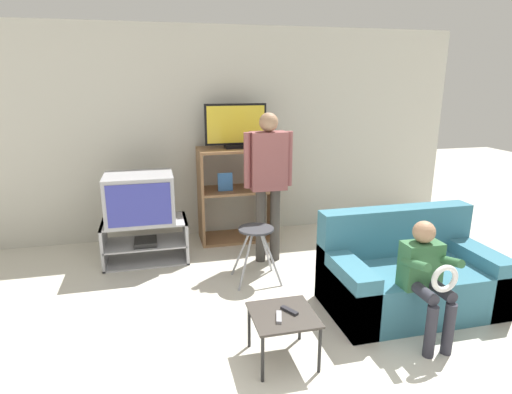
{
  "coord_description": "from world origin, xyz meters",
  "views": [
    {
      "loc": [
        -0.8,
        -1.81,
        1.96
      ],
      "look_at": [
        0.12,
        1.95,
        0.9
      ],
      "focal_mm": 30.0,
      "sensor_mm": 36.0,
      "label": 1
    }
  ],
  "objects_px": {
    "person_standing_adult": "(268,174)",
    "tv_stand": "(146,241)",
    "media_shelf": "(238,193)",
    "snack_table": "(283,319)",
    "remote_control_white": "(279,317)",
    "person_seated_child": "(427,273)",
    "couch": "(408,276)",
    "television_main": "(140,198)",
    "remote_control_black": "(289,311)",
    "folding_stool": "(256,237)",
    "television_flat": "(236,127)"
  },
  "relations": [
    {
      "from": "person_standing_adult",
      "to": "tv_stand",
      "type": "bearing_deg",
      "value": 167.22
    },
    {
      "from": "media_shelf",
      "to": "snack_table",
      "type": "distance_m",
      "value": 2.51
    },
    {
      "from": "remote_control_white",
      "to": "person_seated_child",
      "type": "xyz_separation_m",
      "value": [
        1.17,
        0.05,
        0.18
      ]
    },
    {
      "from": "media_shelf",
      "to": "person_standing_adult",
      "type": "relative_size",
      "value": 0.71
    },
    {
      "from": "couch",
      "to": "remote_control_white",
      "type": "bearing_deg",
      "value": -158.74
    },
    {
      "from": "media_shelf",
      "to": "snack_table",
      "type": "bearing_deg",
      "value": -93.95
    },
    {
      "from": "television_main",
      "to": "person_standing_adult",
      "type": "xyz_separation_m",
      "value": [
        1.35,
        -0.3,
        0.26
      ]
    },
    {
      "from": "television_main",
      "to": "snack_table",
      "type": "height_order",
      "value": "television_main"
    },
    {
      "from": "remote_control_white",
      "to": "couch",
      "type": "relative_size",
      "value": 0.1
    },
    {
      "from": "remote_control_black",
      "to": "television_main",
      "type": "bearing_deg",
      "value": 87.63
    },
    {
      "from": "media_shelf",
      "to": "remote_control_white",
      "type": "xyz_separation_m",
      "value": [
        -0.22,
        -2.54,
        -0.22
      ]
    },
    {
      "from": "person_standing_adult",
      "to": "couch",
      "type": "bearing_deg",
      "value": -53.32
    },
    {
      "from": "media_shelf",
      "to": "folding_stool",
      "type": "xyz_separation_m",
      "value": [
        -0.06,
        -1.22,
        -0.13
      ]
    },
    {
      "from": "media_shelf",
      "to": "person_seated_child",
      "type": "height_order",
      "value": "media_shelf"
    },
    {
      "from": "tv_stand",
      "to": "folding_stool",
      "type": "height_order",
      "value": "folding_stool"
    },
    {
      "from": "remote_control_black",
      "to": "person_standing_adult",
      "type": "height_order",
      "value": "person_standing_adult"
    },
    {
      "from": "television_flat",
      "to": "person_seated_child",
      "type": "height_order",
      "value": "television_flat"
    },
    {
      "from": "remote_control_black",
      "to": "remote_control_white",
      "type": "distance_m",
      "value": 0.12
    },
    {
      "from": "tv_stand",
      "to": "remote_control_white",
      "type": "distance_m",
      "value": 2.28
    },
    {
      "from": "folding_stool",
      "to": "couch",
      "type": "distance_m",
      "value": 1.44
    },
    {
      "from": "couch",
      "to": "television_main",
      "type": "bearing_deg",
      "value": 145.76
    },
    {
      "from": "television_main",
      "to": "couch",
      "type": "height_order",
      "value": "television_main"
    },
    {
      "from": "tv_stand",
      "to": "television_flat",
      "type": "height_order",
      "value": "television_flat"
    },
    {
      "from": "remote_control_black",
      "to": "person_standing_adult",
      "type": "distance_m",
      "value": 1.86
    },
    {
      "from": "tv_stand",
      "to": "media_shelf",
      "type": "bearing_deg",
      "value": 21.72
    },
    {
      "from": "tv_stand",
      "to": "folding_stool",
      "type": "bearing_deg",
      "value": -35.33
    },
    {
      "from": "snack_table",
      "to": "person_standing_adult",
      "type": "bearing_deg",
      "value": 78.3
    },
    {
      "from": "tv_stand",
      "to": "couch",
      "type": "height_order",
      "value": "couch"
    },
    {
      "from": "remote_control_black",
      "to": "remote_control_white",
      "type": "xyz_separation_m",
      "value": [
        -0.1,
        -0.07,
        0.0
      ]
    },
    {
      "from": "television_main",
      "to": "folding_stool",
      "type": "xyz_separation_m",
      "value": [
        1.11,
        -0.76,
        -0.27
      ]
    },
    {
      "from": "couch",
      "to": "person_seated_child",
      "type": "height_order",
      "value": "person_seated_child"
    },
    {
      "from": "remote_control_white",
      "to": "television_main",
      "type": "bearing_deg",
      "value": 130.8
    },
    {
      "from": "tv_stand",
      "to": "couch",
      "type": "relative_size",
      "value": 0.63
    },
    {
      "from": "television_main",
      "to": "person_seated_child",
      "type": "relative_size",
      "value": 0.76
    },
    {
      "from": "media_shelf",
      "to": "person_seated_child",
      "type": "relative_size",
      "value": 1.24
    },
    {
      "from": "television_main",
      "to": "folding_stool",
      "type": "relative_size",
      "value": 1.27
    },
    {
      "from": "television_flat",
      "to": "folding_stool",
      "type": "xyz_separation_m",
      "value": [
        -0.05,
        -1.23,
        -0.95
      ]
    },
    {
      "from": "television_flat",
      "to": "remote_control_white",
      "type": "distance_m",
      "value": 2.77
    },
    {
      "from": "tv_stand",
      "to": "television_main",
      "type": "bearing_deg",
      "value": -175.32
    },
    {
      "from": "couch",
      "to": "person_standing_adult",
      "type": "bearing_deg",
      "value": 126.68
    },
    {
      "from": "remote_control_black",
      "to": "person_seated_child",
      "type": "height_order",
      "value": "person_seated_child"
    },
    {
      "from": "media_shelf",
      "to": "television_flat",
      "type": "distance_m",
      "value": 0.82
    },
    {
      "from": "person_seated_child",
      "to": "snack_table",
      "type": "bearing_deg",
      "value": 179.67
    },
    {
      "from": "snack_table",
      "to": "couch",
      "type": "xyz_separation_m",
      "value": [
        1.3,
        0.47,
        -0.04
      ]
    },
    {
      "from": "media_shelf",
      "to": "remote_control_white",
      "type": "distance_m",
      "value": 2.56
    },
    {
      "from": "media_shelf",
      "to": "couch",
      "type": "height_order",
      "value": "media_shelf"
    },
    {
      "from": "media_shelf",
      "to": "person_seated_child",
      "type": "distance_m",
      "value": 2.67
    },
    {
      "from": "television_main",
      "to": "tv_stand",
      "type": "bearing_deg",
      "value": 4.68
    },
    {
      "from": "media_shelf",
      "to": "remote_control_black",
      "type": "xyz_separation_m",
      "value": [
        -0.12,
        -2.47,
        -0.22
      ]
    },
    {
      "from": "snack_table",
      "to": "remote_control_white",
      "type": "xyz_separation_m",
      "value": [
        -0.05,
        -0.05,
        0.05
      ]
    }
  ]
}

